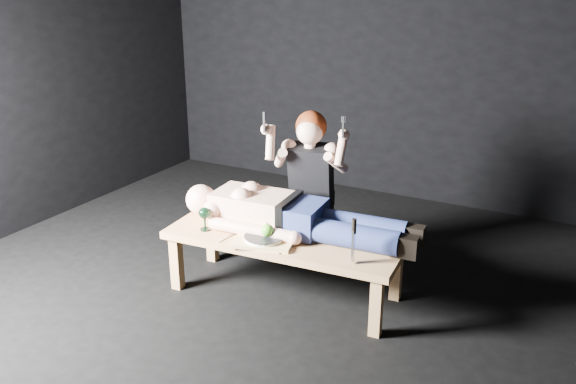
{
  "coord_description": "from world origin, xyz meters",
  "views": [
    {
      "loc": [
        1.89,
        -3.11,
        2.14
      ],
      "look_at": [
        0.09,
        0.23,
        0.75
      ],
      "focal_mm": 37.26,
      "sensor_mm": 36.0,
      "label": 1
    }
  ],
  "objects_px": {
    "table": "(285,265)",
    "goblet": "(205,219)",
    "serving_tray": "(264,241)",
    "lying_man": "(297,212)",
    "kneeling_woman": "(313,186)",
    "carving_knife": "(353,241)"
  },
  "relations": [
    {
      "from": "table",
      "to": "lying_man",
      "type": "relative_size",
      "value": 0.92
    },
    {
      "from": "serving_tray",
      "to": "kneeling_woman",
      "type": "bearing_deg",
      "value": 88.43
    },
    {
      "from": "kneeling_woman",
      "to": "carving_knife",
      "type": "height_order",
      "value": "kneeling_woman"
    },
    {
      "from": "lying_man",
      "to": "kneeling_woman",
      "type": "distance_m",
      "value": 0.45
    },
    {
      "from": "serving_tray",
      "to": "carving_knife",
      "type": "relative_size",
      "value": 1.34
    },
    {
      "from": "serving_tray",
      "to": "carving_knife",
      "type": "height_order",
      "value": "carving_knife"
    },
    {
      "from": "serving_tray",
      "to": "goblet",
      "type": "relative_size",
      "value": 2.35
    },
    {
      "from": "lying_man",
      "to": "serving_tray",
      "type": "distance_m",
      "value": 0.32
    },
    {
      "from": "table",
      "to": "kneeling_woman",
      "type": "bearing_deg",
      "value": 90.74
    },
    {
      "from": "lying_man",
      "to": "goblet",
      "type": "bearing_deg",
      "value": -157.97
    },
    {
      "from": "lying_man",
      "to": "goblet",
      "type": "distance_m",
      "value": 0.65
    },
    {
      "from": "kneeling_woman",
      "to": "serving_tray",
      "type": "relative_size",
      "value": 3.18
    },
    {
      "from": "goblet",
      "to": "serving_tray",
      "type": "bearing_deg",
      "value": 2.52
    },
    {
      "from": "table",
      "to": "carving_knife",
      "type": "relative_size",
      "value": 5.5
    },
    {
      "from": "kneeling_woman",
      "to": "goblet",
      "type": "distance_m",
      "value": 0.88
    },
    {
      "from": "goblet",
      "to": "carving_knife",
      "type": "xyz_separation_m",
      "value": [
        1.11,
        0.02,
        0.06
      ]
    },
    {
      "from": "table",
      "to": "goblet",
      "type": "height_order",
      "value": "goblet"
    },
    {
      "from": "carving_knife",
      "to": "lying_man",
      "type": "bearing_deg",
      "value": 148.79
    },
    {
      "from": "lying_man",
      "to": "serving_tray",
      "type": "height_order",
      "value": "lying_man"
    },
    {
      "from": "serving_tray",
      "to": "goblet",
      "type": "distance_m",
      "value": 0.47
    },
    {
      "from": "table",
      "to": "lying_man",
      "type": "distance_m",
      "value": 0.38
    },
    {
      "from": "lying_man",
      "to": "goblet",
      "type": "relative_size",
      "value": 10.52
    }
  ]
}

